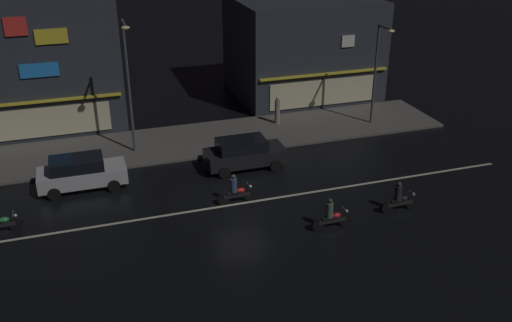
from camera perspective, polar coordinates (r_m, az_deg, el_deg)
name	(u,v)px	position (r m, az deg, el deg)	size (l,w,h in m)	color
ground_plane	(240,204)	(27.46, -1.59, -4.29)	(140.00, 140.00, 0.00)	black
lane_divider_stripe	(240,204)	(27.45, -1.59, -4.28)	(28.96, 0.16, 0.01)	beige
sidewalk_far	(201,140)	(34.56, -5.48, 2.15)	(30.49, 5.19, 0.14)	#5B5954
storefront_left_block	(32,59)	(38.72, -21.44, 9.43)	(10.29, 7.69, 8.29)	#2D333D
storefront_center_block	(302,47)	(42.21, 4.61, 11.30)	(9.67, 8.32, 6.95)	#2D333D
streetlamp_west	(128,78)	(31.74, -12.65, 8.12)	(0.44, 1.64, 7.48)	#47494C
streetlamp_mid	(378,66)	(36.24, 12.07, 9.28)	(0.44, 1.64, 6.34)	#47494C
pedestrian_on_sidewalk	(277,111)	(36.46, 2.15, 5.01)	(0.33, 0.33, 1.77)	gray
parked_car_near_kerb	(244,153)	(30.65, -1.19, 0.81)	(4.30, 1.98, 1.67)	black
parked_car_trailing	(81,172)	(29.83, -17.10, -1.08)	(4.30, 1.98, 1.67)	silver
motorcycle_lead	(399,199)	(27.38, 14.14, -3.69)	(1.90, 0.60, 1.52)	black
motorcycle_following	(331,216)	(25.42, 7.52, -5.47)	(1.90, 0.60, 1.52)	black
motorcycle_trailing_far	(236,191)	(27.26, -2.05, -3.00)	(1.90, 0.60, 1.52)	black
traffic_cone	(75,180)	(30.46, -17.61, -1.84)	(0.36, 0.36, 0.55)	orange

